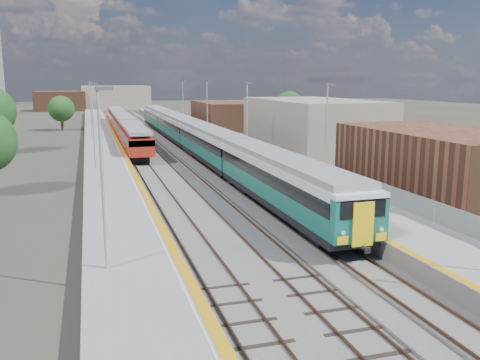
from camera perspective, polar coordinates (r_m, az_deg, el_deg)
name	(u,v)px	position (r m, az deg, el deg)	size (l,w,h in m)	color
ground	(178,151)	(64.33, -6.99, 3.26)	(320.00, 320.00, 0.00)	#47443A
ballast_bed	(157,149)	(66.45, -9.27, 3.48)	(10.50, 155.00, 0.06)	#565451
tracks	(160,146)	(68.16, -8.96, 3.74)	(8.96, 160.00, 0.17)	#4C3323
platform_right	(214,143)	(67.74, -2.94, 4.18)	(4.70, 155.00, 8.52)	slate
platform_left	(103,147)	(65.87, -15.17, 3.60)	(4.30, 155.00, 8.52)	slate
buildings	(57,73)	(151.64, -19.86, 11.25)	(72.00, 185.50, 40.00)	brown
green_train	(192,134)	(62.78, -5.44, 5.20)	(2.94, 81.71, 3.23)	black
red_train	(123,125)	(79.61, -12.96, 6.02)	(2.69, 54.54, 3.39)	black
tree_c	(61,109)	(94.70, -19.44, 7.56)	(4.49, 4.49, 6.09)	#382619
tree_d	(289,108)	(82.67, 5.50, 8.10)	(5.16, 5.16, 7.00)	#382619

